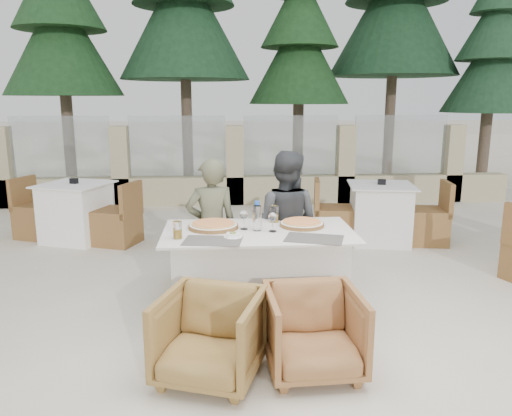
{
  "coord_description": "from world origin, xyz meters",
  "views": [
    {
      "loc": [
        -0.24,
        -4.05,
        1.85
      ],
      "look_at": [
        0.06,
        0.3,
        0.9
      ],
      "focal_mm": 35.0,
      "sensor_mm": 36.0,
      "label": 1
    }
  ],
  "objects": [
    {
      "name": "beer_glass_left",
      "position": [
        -0.6,
        -0.2,
        0.84
      ],
      "size": [
        0.08,
        0.08,
        0.14
      ],
      "primitive_type": "cylinder",
      "rotation": [
        0.0,
        0.0,
        -0.1
      ],
      "color": "gold",
      "rests_on": "dining_table"
    },
    {
      "name": "dining_table",
      "position": [
        0.06,
        -0.0,
        0.39
      ],
      "size": [
        1.6,
        0.9,
        0.77
      ],
      "primitive_type": null,
      "color": "beige",
      "rests_on": "ground"
    },
    {
      "name": "wine_glass_near",
      "position": [
        0.18,
        -0.04,
        0.86
      ],
      "size": [
        0.1,
        0.1,
        0.18
      ],
      "primitive_type": null,
      "rotation": [
        0.0,
        0.0,
        -0.34
      ],
      "color": "white",
      "rests_on": "dining_table"
    },
    {
      "name": "olive_dish",
      "position": [
        -0.16,
        -0.2,
        0.79
      ],
      "size": [
        0.11,
        0.11,
        0.04
      ],
      "primitive_type": null,
      "rotation": [
        0.0,
        0.0,
        -0.05
      ],
      "color": "white",
      "rests_on": "dining_table"
    },
    {
      "name": "sand_patch",
      "position": [
        0.0,
        14.0,
        0.01
      ],
      "size": [
        30.0,
        16.0,
        0.01
      ],
      "primitive_type": "cube",
      "color": "#F2E5C6",
      "rests_on": "ground"
    },
    {
      "name": "placemat_near_left",
      "position": [
        -0.32,
        -0.29,
        0.77
      ],
      "size": [
        0.49,
        0.36,
        0.0
      ],
      "primitive_type": "cube",
      "rotation": [
        0.0,
        0.0,
        -0.15
      ],
      "color": "#5B554E",
      "rests_on": "dining_table"
    },
    {
      "name": "bg_table_b",
      "position": [
        1.83,
        2.19,
        0.39
      ],
      "size": [
        1.75,
        1.08,
        0.77
      ],
      "primitive_type": null,
      "rotation": [
        0.0,
        0.0,
        -0.16
      ],
      "color": "silver",
      "rests_on": "ground"
    },
    {
      "name": "pizza_right",
      "position": [
        0.45,
        0.12,
        0.8
      ],
      "size": [
        0.49,
        0.49,
        0.05
      ],
      "primitive_type": "cylinder",
      "rotation": [
        0.0,
        0.0,
        -0.34
      ],
      "color": "#E44D1F",
      "rests_on": "dining_table"
    },
    {
      "name": "armchair_far_right",
      "position": [
        0.4,
        0.7,
        0.33
      ],
      "size": [
        0.72,
        0.74,
        0.65
      ],
      "primitive_type": "imported",
      "rotation": [
        0.0,
        0.0,
        3.18
      ],
      "color": "olive",
      "rests_on": "ground"
    },
    {
      "name": "pine_mid_right",
      "position": [
        3.8,
        7.8,
        3.4
      ],
      "size": [
        2.99,
        2.99,
        6.8
      ],
      "primitive_type": "cone",
      "color": "#183A20",
      "rests_on": "ground"
    },
    {
      "name": "diner_left",
      "position": [
        -0.34,
        0.52,
        0.66
      ],
      "size": [
        0.53,
        0.39,
        1.33
      ],
      "primitive_type": "imported",
      "rotation": [
        0.0,
        0.0,
        3.3
      ],
      "color": "#575840",
      "rests_on": "ground"
    },
    {
      "name": "water_bottle",
      "position": [
        0.05,
        0.0,
        0.9
      ],
      "size": [
        0.08,
        0.08,
        0.25
      ],
      "primitive_type": "cylinder",
      "rotation": [
        0.0,
        0.0,
        0.09
      ],
      "color": "#BAD4F4",
      "rests_on": "dining_table"
    },
    {
      "name": "armchair_far_left",
      "position": [
        -0.37,
        0.81,
        0.27
      ],
      "size": [
        0.7,
        0.72,
        0.55
      ],
      "primitive_type": "imported",
      "rotation": [
        0.0,
        0.0,
        2.91
      ],
      "color": "olive",
      "rests_on": "ground"
    },
    {
      "name": "pine_mid_left",
      "position": [
        -1.0,
        7.5,
        3.25
      ],
      "size": [
        2.86,
        2.86,
        6.5
      ],
      "primitive_type": "cone",
      "color": "#1B3F23",
      "rests_on": "ground"
    },
    {
      "name": "placemat_near_right",
      "position": [
        0.48,
        -0.28,
        0.77
      ],
      "size": [
        0.52,
        0.42,
        0.0
      ],
      "primitive_type": "cube",
      "rotation": [
        0.0,
        0.0,
        -0.31
      ],
      "color": "#544F48",
      "rests_on": "dining_table"
    },
    {
      "name": "diner_right",
      "position": [
        0.35,
        0.53,
        0.69
      ],
      "size": [
        0.82,
        0.74,
        1.39
      ],
      "primitive_type": "imported",
      "rotation": [
        0.0,
        0.0,
        2.77
      ],
      "color": "#393B3E",
      "rests_on": "ground"
    },
    {
      "name": "pine_far_left",
      "position": [
        -3.5,
        7.0,
        2.75
      ],
      "size": [
        2.42,
        2.42,
        5.5
      ],
      "primitive_type": "cone",
      "color": "#1D431E",
      "rests_on": "ground"
    },
    {
      "name": "perimeter_wall_far",
      "position": [
        0.0,
        4.8,
        0.8
      ],
      "size": [
        10.0,
        0.34,
        1.6
      ],
      "primitive_type": null,
      "color": "tan",
      "rests_on": "ground"
    },
    {
      "name": "ground",
      "position": [
        0.0,
        0.0,
        0.0
      ],
      "size": [
        80.0,
        80.0,
        0.0
      ],
      "primitive_type": "plane",
      "color": "beige",
      "rests_on": "ground"
    },
    {
      "name": "armchair_near_right",
      "position": [
        0.37,
        -0.93,
        0.3
      ],
      "size": [
        0.66,
        0.68,
        0.59
      ],
      "primitive_type": "imported",
      "rotation": [
        0.0,
        0.0,
        0.04
      ],
      "color": "#966336",
      "rests_on": "ground"
    },
    {
      "name": "beer_glass_right",
      "position": [
        0.23,
        0.29,
        0.85
      ],
      "size": [
        0.09,
        0.09,
        0.15
      ],
      "primitive_type": "cylinder",
      "rotation": [
        0.0,
        0.0,
        0.24
      ],
      "color": "gold",
      "rests_on": "dining_table"
    },
    {
      "name": "pizza_left",
      "position": [
        -0.32,
        0.11,
        0.8
      ],
      "size": [
        0.47,
        0.47,
        0.06
      ],
      "primitive_type": "cylinder",
      "rotation": [
        0.0,
        0.0,
        -0.1
      ],
      "color": "#C5421A",
      "rests_on": "dining_table"
    },
    {
      "name": "wine_glass_centre",
      "position": [
        -0.06,
        0.05,
        0.86
      ],
      "size": [
        0.09,
        0.09,
        0.18
      ],
      "primitive_type": null,
      "rotation": [
        0.0,
        0.0,
        0.28
      ],
      "color": "white",
      "rests_on": "dining_table"
    },
    {
      "name": "pine_far_right",
      "position": [
        5.5,
        6.5,
        2.25
      ],
      "size": [
        1.98,
        1.98,
        4.5
      ],
      "primitive_type": "cone",
      "color": "#1D4126",
      "rests_on": "ground"
    },
    {
      "name": "armchair_near_left",
      "position": [
        -0.34,
        -0.97,
        0.3
      ],
      "size": [
        0.82,
        0.83,
        0.6
      ],
      "primitive_type": "imported",
      "rotation": [
        0.0,
        0.0,
        -0.33
      ],
      "color": "olive",
      "rests_on": "ground"
    },
    {
      "name": "bg_table_a",
      "position": [
        -2.17,
        2.55,
        0.39
      ],
      "size": [
        1.82,
        1.34,
        0.77
      ],
      "primitive_type": null,
      "rotation": [
        0.0,
        0.0,
        -0.35
      ],
      "color": "white",
      "rests_on": "ground"
    },
    {
      "name": "pine_centre",
      "position": [
        1.5,
        7.2,
        2.5
      ],
      "size": [
        2.2,
        2.2,
        5.0
      ],
      "primitive_type": "cone",
      "color": "#1C421D",
      "rests_on": "ground"
    }
  ]
}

